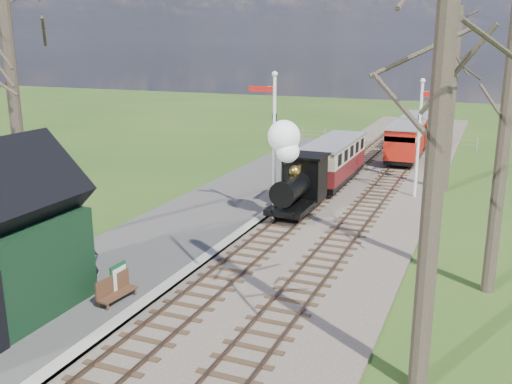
# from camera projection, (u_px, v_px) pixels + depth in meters

# --- Properties ---
(distant_hills) EXTENTS (114.40, 48.00, 22.02)m
(distant_hills) POSITION_uv_depth(u_px,v_px,m) (428.00, 238.00, 70.60)
(distant_hills) COLOR #385B23
(distant_hills) RESTS_ON ground
(ballast_bed) EXTENTS (8.00, 60.00, 0.10)m
(ballast_bed) POSITION_uv_depth(u_px,v_px,m) (353.00, 191.00, 28.68)
(ballast_bed) COLOR brown
(ballast_bed) RESTS_ON ground
(track_near) EXTENTS (1.60, 60.00, 0.15)m
(track_near) POSITION_uv_depth(u_px,v_px,m) (328.00, 188.00, 29.15)
(track_near) COLOR brown
(track_near) RESTS_ON ground
(track_far) EXTENTS (1.60, 60.00, 0.15)m
(track_far) POSITION_uv_depth(u_px,v_px,m) (379.00, 193.00, 28.18)
(track_far) COLOR brown
(track_far) RESTS_ON ground
(platform) EXTENTS (5.00, 44.00, 0.20)m
(platform) POSITION_uv_depth(u_px,v_px,m) (192.00, 224.00, 23.32)
(platform) COLOR #474442
(platform) RESTS_ON ground
(coping_strip) EXTENTS (0.40, 44.00, 0.21)m
(coping_strip) POSITION_uv_depth(u_px,v_px,m) (244.00, 231.00, 22.46)
(coping_strip) COLOR #B2AD9E
(coping_strip) RESTS_ON ground
(semaphore_near) EXTENTS (1.22, 0.24, 6.22)m
(semaphore_near) POSITION_uv_depth(u_px,v_px,m) (273.00, 136.00, 23.19)
(semaphore_near) COLOR silver
(semaphore_near) RESTS_ON ground
(semaphore_far) EXTENTS (1.22, 0.24, 5.72)m
(semaphore_far) POSITION_uv_depth(u_px,v_px,m) (421.00, 130.00, 26.69)
(semaphore_far) COLOR silver
(semaphore_far) RESTS_ON ground
(bare_trees) EXTENTS (15.51, 22.39, 12.00)m
(bare_trees) POSITION_uv_depth(u_px,v_px,m) (268.00, 117.00, 16.73)
(bare_trees) COLOR #382D23
(bare_trees) RESTS_ON ground
(fence_line) EXTENTS (12.60, 0.08, 1.00)m
(fence_line) POSITION_uv_depth(u_px,v_px,m) (385.00, 138.00, 41.41)
(fence_line) COLOR slate
(fence_line) RESTS_ON ground
(locomotive) EXTENTS (1.67, 3.90, 4.17)m
(locomotive) POSITION_uv_depth(u_px,v_px,m) (296.00, 174.00, 24.07)
(locomotive) COLOR black
(locomotive) RESTS_ON ground
(coach) EXTENTS (1.95, 6.68, 2.05)m
(coach) POSITION_uv_depth(u_px,v_px,m) (334.00, 159.00, 29.60)
(coach) COLOR black
(coach) RESTS_ON ground
(red_carriage_a) EXTENTS (1.88, 4.65, 1.98)m
(red_carriage_a) POSITION_uv_depth(u_px,v_px,m) (405.00, 142.00, 34.80)
(red_carriage_a) COLOR black
(red_carriage_a) RESTS_ON ground
(red_carriage_b) EXTENTS (1.88, 4.65, 1.98)m
(red_carriage_b) POSITION_uv_depth(u_px,v_px,m) (417.00, 130.00, 39.71)
(red_carriage_b) COLOR black
(red_carriage_b) RESTS_ON ground
(sign_board) EXTENTS (0.11, 0.67, 0.97)m
(sign_board) POSITION_uv_depth(u_px,v_px,m) (119.00, 280.00, 16.43)
(sign_board) COLOR #0F4621
(sign_board) RESTS_ON platform
(bench) EXTENTS (0.53, 1.35, 0.75)m
(bench) POSITION_uv_depth(u_px,v_px,m) (115.00, 289.00, 16.16)
(bench) COLOR #4E2E1B
(bench) RESTS_ON platform
(person) EXTENTS (0.56, 0.66, 1.54)m
(person) POSITION_uv_depth(u_px,v_px,m) (90.00, 265.00, 16.82)
(person) COLOR black
(person) RESTS_ON platform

